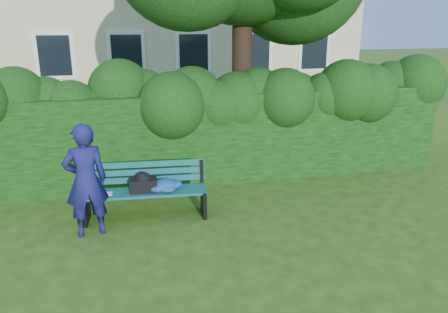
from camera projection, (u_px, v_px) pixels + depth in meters
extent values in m
plane|color=#2A5013|center=(233.00, 223.00, 7.05)|extent=(80.00, 80.00, 0.00)
cube|color=white|center=(55.00, 56.00, 14.86)|extent=(1.30, 0.08, 1.60)
cube|color=black|center=(55.00, 56.00, 14.83)|extent=(1.05, 0.04, 1.35)
cube|color=white|center=(127.00, 54.00, 15.42)|extent=(1.30, 0.08, 1.60)
cube|color=black|center=(127.00, 54.00, 15.38)|extent=(1.05, 0.04, 1.35)
cube|color=white|center=(193.00, 53.00, 15.98)|extent=(1.30, 0.08, 1.60)
cube|color=black|center=(194.00, 53.00, 15.94)|extent=(1.05, 0.04, 1.35)
cube|color=white|center=(256.00, 52.00, 16.54)|extent=(1.30, 0.08, 1.60)
cube|color=black|center=(256.00, 52.00, 16.50)|extent=(1.05, 0.04, 1.35)
cube|color=white|center=(314.00, 51.00, 17.09)|extent=(1.30, 0.08, 1.60)
cube|color=black|center=(315.00, 51.00, 17.06)|extent=(1.05, 0.04, 1.35)
cube|color=black|center=(205.00, 136.00, 8.82)|extent=(10.00, 1.00, 1.80)
cylinder|color=black|center=(242.00, 62.00, 9.34)|extent=(0.43, 0.43, 4.56)
cube|color=#0F4E44|center=(145.00, 196.00, 6.96)|extent=(2.01, 0.29, 0.04)
cube|color=#0F4E44|center=(145.00, 194.00, 7.07)|extent=(2.01, 0.29, 0.04)
cube|color=#0F4E44|center=(145.00, 191.00, 7.19)|extent=(2.01, 0.29, 0.04)
cube|color=#0F4E44|center=(146.00, 188.00, 7.30)|extent=(2.01, 0.29, 0.04)
cube|color=#0F4E44|center=(145.00, 179.00, 7.34)|extent=(2.00, 0.22, 0.10)
cube|color=#0F4E44|center=(145.00, 172.00, 7.31)|extent=(2.00, 0.22, 0.10)
cube|color=#0F4E44|center=(144.00, 164.00, 7.28)|extent=(2.00, 0.22, 0.10)
cube|color=black|center=(86.00, 209.00, 7.06)|extent=(0.11, 0.50, 0.44)
cube|color=black|center=(86.00, 178.00, 7.18)|extent=(0.07, 0.07, 0.45)
cube|color=black|center=(85.00, 197.00, 6.95)|extent=(0.10, 0.42, 0.05)
cube|color=black|center=(204.00, 202.00, 7.34)|extent=(0.11, 0.50, 0.44)
cube|color=black|center=(202.00, 172.00, 7.45)|extent=(0.07, 0.07, 0.45)
cube|color=black|center=(204.00, 191.00, 7.22)|extent=(0.10, 0.42, 0.05)
cube|color=white|center=(106.00, 194.00, 6.99)|extent=(0.19, 0.15, 0.02)
cube|color=black|center=(144.00, 185.00, 7.09)|extent=(0.45, 0.31, 0.22)
imported|color=#171751|center=(86.00, 181.00, 6.44)|extent=(0.70, 0.53, 1.74)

